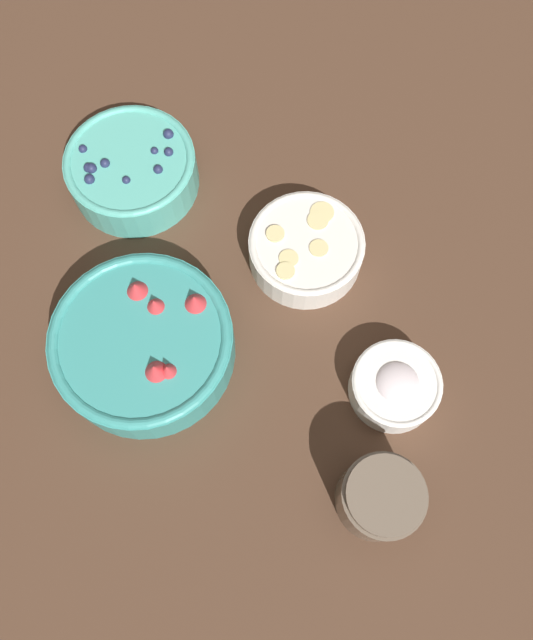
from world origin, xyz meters
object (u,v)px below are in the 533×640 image
bowl_cream (395,385)px  bowl_blueberries (132,169)px  bowl_bananas (306,248)px  bowl_strawberries (144,343)px  jar_chocolate (379,498)px

bowl_cream → bowl_blueberries: bearing=163.3°
bowl_bananas → bowl_cream: (0.18, -0.13, -0.00)m
bowl_strawberries → jar_chocolate: size_ratio=2.38×
bowl_bananas → jar_chocolate: (0.21, -0.27, 0.01)m
bowl_strawberries → bowl_bananas: bowl_strawberries is taller
bowl_strawberries → bowl_cream: bowl_strawberries is taller
bowl_blueberries → bowl_cream: size_ratio=1.63×
bowl_blueberries → bowl_strawberries: bearing=-57.5°
bowl_cream → jar_chocolate: size_ratio=1.16×
bowl_strawberries → jar_chocolate: same height
bowl_bananas → bowl_cream: bearing=-35.5°
bowl_cream → bowl_bananas: bearing=144.5°
bowl_bananas → bowl_cream: 0.22m
jar_chocolate → bowl_cream: bearing=102.3°
bowl_bananas → bowl_cream: size_ratio=1.39×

